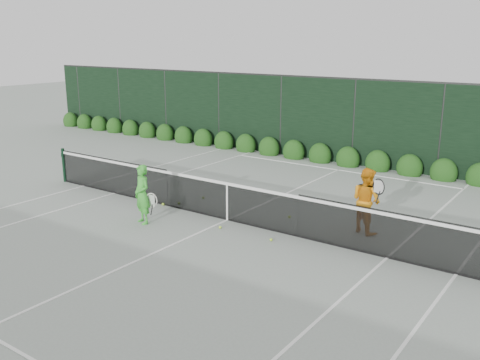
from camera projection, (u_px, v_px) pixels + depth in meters
The scene contains 8 objects.
ground at pixel (227, 220), 13.33m from camera, with size 80.00×80.00×0.00m, color gray.
tennis_net at pixel (226, 200), 13.20m from camera, with size 12.90×0.10×1.07m.
player_woman at pixel (142, 194), 12.95m from camera, with size 0.65×0.50×1.46m.
player_man at pixel (366, 200), 12.33m from camera, with size 0.96×0.83×1.54m.
court_lines at pixel (227, 220), 13.33m from camera, with size 11.03×23.83×0.01m.
windscreen_fence at pixel (147, 185), 10.80m from camera, with size 32.00×21.07×3.06m.
hedge_row at pixel (348, 159), 18.90m from camera, with size 31.66×0.65×0.94m.
tennis_balls at pixel (218, 214), 13.72m from camera, with size 3.87×1.75×0.07m.
Camera 1 is at (7.56, -10.11, 4.40)m, focal length 40.00 mm.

